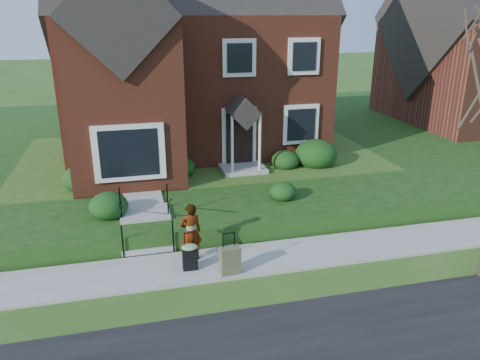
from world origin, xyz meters
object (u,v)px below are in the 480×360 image
object	(u,v)px
woman	(191,232)
suitcase_black	(190,255)
front_steps	(146,225)
suitcase_olive	(230,260)

from	to	relation	value
woman	suitcase_black	distance (m)	0.63
front_steps	suitcase_olive	world-z (taller)	front_steps
woman	suitcase_olive	bearing A→B (deg)	123.43
woman	suitcase_olive	world-z (taller)	woman
front_steps	suitcase_black	bearing A→B (deg)	-64.66
front_steps	suitcase_black	distance (m)	2.22
suitcase_black	suitcase_olive	bearing A→B (deg)	-23.89
front_steps	suitcase_olive	distance (m)	3.06
suitcase_olive	front_steps	bearing A→B (deg)	122.05
suitcase_black	suitcase_olive	xyz separation A→B (m)	(0.92, -0.42, -0.03)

